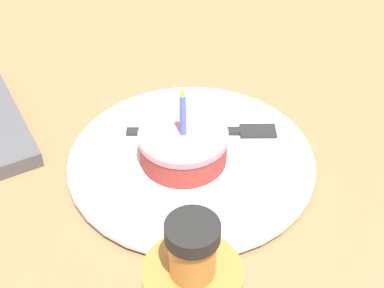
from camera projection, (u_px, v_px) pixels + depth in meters
name	position (u px, v px, depth m)	size (l,w,h in m)	color
ground_plane	(185.00, 168.00, 0.67)	(2.40, 2.40, 0.04)	olive
plate	(192.00, 160.00, 0.64)	(0.29, 0.29, 0.01)	silver
cake_slice	(183.00, 146.00, 0.62)	(0.10, 0.10, 0.10)	#99332D
fork	(212.00, 131.00, 0.67)	(0.11, 0.17, 0.00)	#262626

